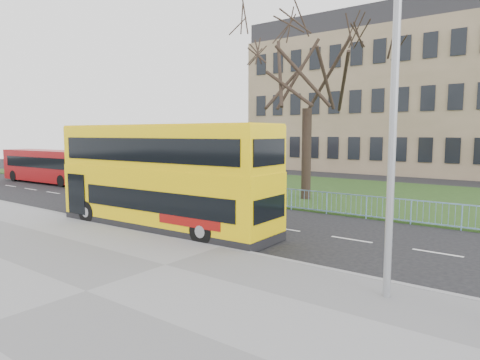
% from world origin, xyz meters
% --- Properties ---
extents(ground, '(120.00, 120.00, 0.00)m').
position_xyz_m(ground, '(0.00, 0.00, 0.00)').
color(ground, black).
rests_on(ground, ground).
extents(pavement, '(80.00, 10.50, 0.12)m').
position_xyz_m(pavement, '(0.00, -6.75, 0.06)').
color(pavement, slate).
rests_on(pavement, ground).
extents(kerb, '(80.00, 0.20, 0.14)m').
position_xyz_m(kerb, '(0.00, -1.55, 0.07)').
color(kerb, gray).
rests_on(kerb, ground).
extents(grass_verge, '(80.00, 15.40, 0.08)m').
position_xyz_m(grass_verge, '(0.00, 14.30, 0.04)').
color(grass_verge, '#1E3413').
rests_on(grass_verge, ground).
extents(guard_railing, '(40.00, 0.12, 1.10)m').
position_xyz_m(guard_railing, '(0.00, 6.60, 0.55)').
color(guard_railing, '#7EADE1').
rests_on(guard_railing, ground).
extents(bare_tree, '(8.88, 8.88, 12.69)m').
position_xyz_m(bare_tree, '(-3.00, 10.00, 6.42)').
color(bare_tree, black).
rests_on(bare_tree, grass_verge).
extents(civic_building, '(30.00, 15.00, 14.00)m').
position_xyz_m(civic_building, '(-5.00, 35.00, 7.00)').
color(civic_building, '#7D6C4F').
rests_on(civic_building, ground).
extents(yellow_bus, '(10.24, 2.82, 4.26)m').
position_xyz_m(yellow_bus, '(-3.93, -0.51, 2.28)').
color(yellow_bus, yellow).
rests_on(yellow_bus, ground).
extents(red_bus, '(9.98, 2.69, 2.61)m').
position_xyz_m(red_bus, '(-23.51, 5.39, 1.39)').
color(red_bus, maroon).
rests_on(red_bus, ground).
extents(street_lamp, '(1.85, 0.35, 8.71)m').
position_xyz_m(street_lamp, '(5.89, -2.66, 4.90)').
color(street_lamp, '#93959B').
rests_on(street_lamp, pavement).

